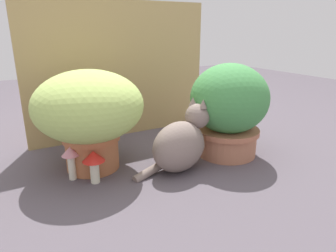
{
  "coord_description": "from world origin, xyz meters",
  "views": [
    {
      "loc": [
        -0.56,
        -1.06,
        0.59
      ],
      "look_at": [
        0.07,
        0.04,
        0.18
      ],
      "focal_mm": 32.25,
      "sensor_mm": 36.0,
      "label": 1
    }
  ],
  "objects_px": {
    "leafy_planter": "(228,108)",
    "cat": "(182,143)",
    "mushroom_ornament_pink": "(71,157)",
    "mushroom_ornament_red": "(94,160)",
    "grass_planter": "(89,112)"
  },
  "relations": [
    {
      "from": "grass_planter",
      "to": "mushroom_ornament_red",
      "type": "xyz_separation_m",
      "value": [
        -0.03,
        -0.14,
        -0.16
      ]
    },
    {
      "from": "cat",
      "to": "mushroom_ornament_red",
      "type": "distance_m",
      "value": 0.37
    },
    {
      "from": "mushroom_ornament_pink",
      "to": "leafy_planter",
      "type": "bearing_deg",
      "value": -7.78
    },
    {
      "from": "mushroom_ornament_pink",
      "to": "mushroom_ornament_red",
      "type": "relative_size",
      "value": 1.04
    },
    {
      "from": "leafy_planter",
      "to": "cat",
      "type": "distance_m",
      "value": 0.31
    },
    {
      "from": "mushroom_ornament_pink",
      "to": "mushroom_ornament_red",
      "type": "xyz_separation_m",
      "value": [
        0.07,
        -0.07,
        -0.0
      ]
    },
    {
      "from": "leafy_planter",
      "to": "mushroom_ornament_pink",
      "type": "height_order",
      "value": "leafy_planter"
    },
    {
      "from": "leafy_planter",
      "to": "mushroom_ornament_pink",
      "type": "bearing_deg",
      "value": 172.22
    },
    {
      "from": "cat",
      "to": "mushroom_ornament_pink",
      "type": "bearing_deg",
      "value": 162.08
    },
    {
      "from": "grass_planter",
      "to": "mushroom_ornament_pink",
      "type": "relative_size",
      "value": 3.23
    },
    {
      "from": "leafy_planter",
      "to": "mushroom_ornament_pink",
      "type": "relative_size",
      "value": 3.1
    },
    {
      "from": "grass_planter",
      "to": "cat",
      "type": "relative_size",
      "value": 1.18
    },
    {
      "from": "mushroom_ornament_red",
      "to": "mushroom_ornament_pink",
      "type": "bearing_deg",
      "value": 134.2
    },
    {
      "from": "leafy_planter",
      "to": "mushroom_ornament_red",
      "type": "distance_m",
      "value": 0.67
    },
    {
      "from": "leafy_planter",
      "to": "cat",
      "type": "relative_size",
      "value": 1.13
    }
  ]
}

